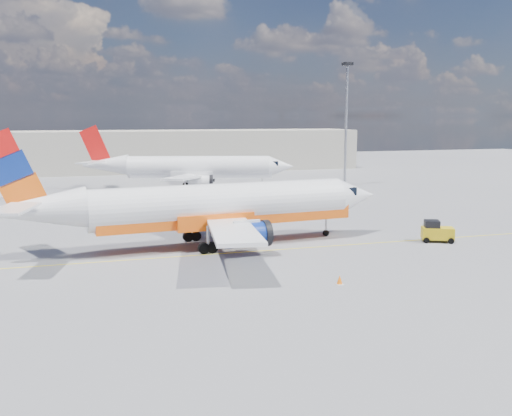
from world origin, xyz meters
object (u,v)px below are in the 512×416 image
object	(u,v)px
second_jet	(192,168)
gse_tug	(436,232)
main_jet	(210,207)
traffic_cone	(340,280)

from	to	relation	value
second_jet	gse_tug	world-z (taller)	second_jet
main_jet	second_jet	distance (m)	38.04
main_jet	second_jet	bearing A→B (deg)	76.72
main_jet	traffic_cone	world-z (taller)	main_jet
gse_tug	traffic_cone	distance (m)	16.42
main_jet	gse_tug	size ratio (longest dim) A/B	11.03
main_jet	traffic_cone	distance (m)	14.79
main_jet	gse_tug	bearing A→B (deg)	-16.86
gse_tug	traffic_cone	bearing A→B (deg)	-121.28
main_jet	gse_tug	distance (m)	19.84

